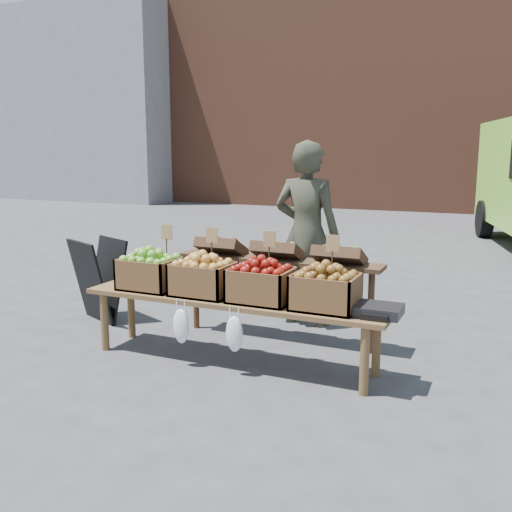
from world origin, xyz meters
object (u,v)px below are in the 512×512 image
at_px(crate_green_apples, 325,292).
at_px(display_bench, 232,330).
at_px(chalkboard_sign, 99,280).
at_px(weighing_scale, 379,310).
at_px(back_table, 278,287).
at_px(crate_russet_pears, 203,279).
at_px(crate_golden_apples, 150,274).
at_px(crate_red_apples, 261,285).
at_px(vendor, 307,234).

bearing_deg(crate_green_apples, display_bench, 180.00).
relative_size(chalkboard_sign, weighing_scale, 2.63).
xyz_separation_m(back_table, crate_russet_pears, (-0.40, -0.72, 0.19)).
bearing_deg(crate_golden_apples, chalkboard_sign, 152.93).
relative_size(back_table, crate_red_apples, 4.20).
height_order(vendor, crate_golden_apples, vendor).
bearing_deg(crate_russet_pears, chalkboard_sign, 161.56).
bearing_deg(back_table, weighing_scale, -32.65).
relative_size(vendor, crate_golden_apples, 3.82).
xyz_separation_m(display_bench, crate_russet_pears, (-0.27, 0.00, 0.42)).
bearing_deg(chalkboard_sign, crate_red_apples, 9.76).
xyz_separation_m(vendor, crate_golden_apples, (-1.02, -1.33, -0.24)).
bearing_deg(crate_green_apples, back_table, 134.15).
bearing_deg(crate_red_apples, display_bench, 180.00).
bearing_deg(weighing_scale, vendor, 128.29).
bearing_deg(weighing_scale, crate_red_apples, 180.00).
bearing_deg(chalkboard_sign, weighing_scale, 14.02).
distance_m(back_table, display_bench, 0.77).
bearing_deg(crate_russet_pears, weighing_scale, 0.00).
distance_m(chalkboard_sign, display_bench, 1.94).
height_order(crate_golden_apples, crate_red_apples, same).
xyz_separation_m(chalkboard_sign, crate_golden_apples, (1.03, -0.53, 0.26)).
distance_m(chalkboard_sign, crate_golden_apples, 1.19).
distance_m(vendor, back_table, 0.76).
distance_m(chalkboard_sign, back_table, 1.99).
xyz_separation_m(vendor, crate_green_apples, (0.63, -1.33, -0.24)).
bearing_deg(crate_golden_apples, back_table, 37.13).
xyz_separation_m(vendor, chalkboard_sign, (-2.05, -0.81, -0.51)).
height_order(display_bench, weighing_scale, weighing_scale).
bearing_deg(crate_green_apples, chalkboard_sign, 168.87).
relative_size(vendor, crate_green_apples, 3.82).
bearing_deg(back_table, crate_russet_pears, -119.12).
bearing_deg(display_bench, crate_green_apples, 0.00).
relative_size(vendor, crate_red_apples, 3.82).
height_order(crate_red_apples, weighing_scale, crate_red_apples).
xyz_separation_m(display_bench, weighing_scale, (1.25, 0.00, 0.33)).
distance_m(back_table, weighing_scale, 1.34).
xyz_separation_m(vendor, crate_russet_pears, (-0.47, -1.33, -0.24)).
xyz_separation_m(back_table, display_bench, (-0.13, -0.72, -0.24)).
relative_size(crate_golden_apples, crate_russet_pears, 1.00).
bearing_deg(display_bench, vendor, 81.60).
height_order(display_bench, crate_green_apples, crate_green_apples).
distance_m(vendor, crate_red_apples, 1.36).
bearing_deg(crate_green_apples, crate_russet_pears, 180.00).
relative_size(crate_golden_apples, crate_green_apples, 1.00).
bearing_deg(crate_russet_pears, crate_golden_apples, 180.00).
height_order(chalkboard_sign, weighing_scale, chalkboard_sign).
height_order(vendor, weighing_scale, vendor).
distance_m(display_bench, crate_golden_apples, 0.93).
distance_m(crate_green_apples, weighing_scale, 0.44).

